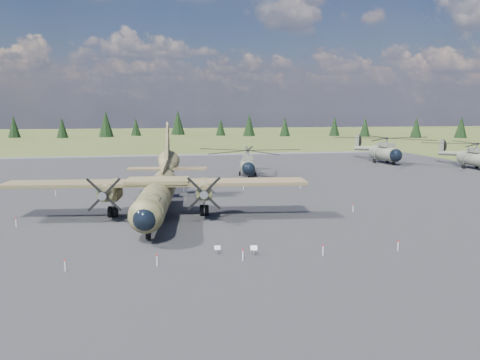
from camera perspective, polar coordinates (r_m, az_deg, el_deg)
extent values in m
plane|color=#4C5927|center=(46.30, -5.39, -4.79)|extent=(500.00, 500.00, 0.00)
cube|color=#515156|center=(56.04, -6.39, -2.48)|extent=(120.00, 120.00, 0.04)
cylinder|color=#353E21|center=(46.61, -10.02, -1.86)|extent=(4.97, 18.48, 2.84)
sphere|color=#353E21|center=(37.71, -11.41, -4.33)|extent=(3.09, 3.09, 2.79)
sphere|color=black|center=(37.18, -11.51, -4.59)|extent=(2.27, 2.27, 2.05)
cube|color=black|center=(39.13, -11.15, -2.72)|extent=(2.21, 1.85, 0.56)
cone|color=#353E21|center=(58.25, -8.88, 1.27)|extent=(3.58, 7.26, 4.27)
cube|color=#9B9EA0|center=(47.82, -9.87, -3.02)|extent=(2.63, 6.28, 0.51)
cube|color=#2E381D|center=(46.92, -10.00, -0.35)|extent=(29.64, 6.88, 0.36)
cube|color=#353E21|center=(46.89, -10.01, -0.08)|extent=(6.48, 4.34, 0.36)
cylinder|color=#353E21|center=(47.39, -15.52, -1.13)|extent=(2.13, 5.42, 1.52)
cube|color=#353E21|center=(48.29, -15.31, -1.74)|extent=(1.92, 3.61, 0.81)
cone|color=gray|center=(44.21, -16.35, -1.83)|extent=(0.87, 1.00, 0.77)
cylinder|color=black|center=(48.61, -15.23, -3.74)|extent=(1.02, 1.21, 1.12)
cylinder|color=#353E21|center=(46.46, -4.41, -1.03)|extent=(2.13, 5.42, 1.52)
cube|color=#353E21|center=(47.38, -4.39, -1.65)|extent=(1.92, 3.61, 0.81)
cone|color=gray|center=(43.21, -4.42, -1.74)|extent=(0.87, 1.00, 0.77)
cylinder|color=black|center=(47.71, -4.37, -3.69)|extent=(1.02, 1.21, 1.12)
cube|color=#353E21|center=(54.36, -9.22, 1.40)|extent=(1.18, 7.65, 1.70)
cube|color=#2E381D|center=(58.75, -8.84, 1.38)|extent=(9.94, 3.36, 0.22)
cylinder|color=gray|center=(39.12, -11.14, -5.42)|extent=(0.16, 0.16, 0.91)
cylinder|color=black|center=(39.31, -11.11, -6.47)|extent=(0.46, 0.98, 0.95)
cylinder|color=gray|center=(75.64, 0.95, 1.71)|extent=(3.35, 6.94, 2.31)
sphere|color=black|center=(72.35, 1.07, 1.36)|extent=(2.44, 2.44, 2.12)
sphere|color=gray|center=(78.94, 0.84, 1.99)|extent=(2.44, 2.44, 2.12)
cube|color=gray|center=(75.11, 0.97, 2.79)|extent=(2.03, 3.17, 0.69)
cylinder|color=gray|center=(75.05, 0.97, 3.32)|extent=(0.38, 0.38, 0.92)
cylinder|color=gray|center=(82.34, 0.74, 2.48)|extent=(2.04, 7.91, 1.32)
cube|color=gray|center=(85.68, 0.64, 3.49)|extent=(0.41, 1.31, 2.22)
cylinder|color=black|center=(85.69, 0.86, 3.49)|extent=(0.44, 2.38, 2.40)
cylinder|color=black|center=(73.06, 1.05, 0.41)|extent=(0.36, 0.66, 0.63)
cylinder|color=black|center=(76.86, -0.02, 0.81)|extent=(0.39, 0.77, 0.74)
cylinder|color=gray|center=(76.79, -0.02, 1.17)|extent=(0.15, 0.15, 1.34)
cylinder|color=black|center=(76.97, 1.84, 0.81)|extent=(0.39, 0.77, 0.74)
cylinder|color=gray|center=(76.91, 1.84, 1.17)|extent=(0.15, 0.15, 1.34)
cylinder|color=gray|center=(99.07, 17.25, 3.12)|extent=(3.02, 8.07, 2.78)
sphere|color=black|center=(95.65, 18.43, 2.86)|extent=(2.63, 2.63, 2.55)
sphere|color=gray|center=(102.54, 16.13, 3.33)|extent=(2.63, 2.63, 2.55)
cube|color=gray|center=(98.55, 17.42, 4.12)|extent=(2.00, 3.61, 0.83)
cylinder|color=gray|center=(98.50, 17.44, 4.61)|extent=(0.41, 0.41, 1.11)
cylinder|color=gray|center=(106.16, 15.06, 3.75)|extent=(1.23, 9.50, 1.59)
cube|color=gray|center=(109.76, 14.08, 4.66)|extent=(0.29, 1.56, 2.66)
cylinder|color=black|center=(109.93, 14.26, 4.65)|extent=(0.16, 2.89, 2.89)
cylinder|color=black|center=(96.37, 18.19, 1.98)|extent=(0.33, 0.76, 0.75)
cylinder|color=black|center=(99.65, 16.08, 2.27)|extent=(0.36, 0.90, 0.89)
cylinder|color=gray|center=(99.59, 16.09, 2.60)|extent=(0.16, 0.16, 1.61)
cylinder|color=black|center=(101.12, 17.57, 2.29)|extent=(0.36, 0.90, 0.89)
cylinder|color=gray|center=(101.06, 17.58, 2.62)|extent=(0.16, 0.16, 1.61)
cylinder|color=gray|center=(95.51, 26.69, 2.30)|extent=(2.96, 7.39, 2.51)
sphere|color=gray|center=(98.52, 25.52, 2.54)|extent=(2.45, 2.45, 2.31)
cube|color=gray|center=(95.05, 26.89, 3.24)|extent=(1.91, 3.32, 0.75)
cylinder|color=gray|center=(95.00, 26.92, 3.69)|extent=(0.38, 0.38, 1.01)
cylinder|color=gray|center=(101.66, 24.39, 2.96)|extent=(1.38, 8.62, 1.44)
cube|color=gray|center=(104.78, 23.35, 3.86)|extent=(0.31, 1.42, 2.41)
cylinder|color=black|center=(104.96, 23.52, 3.85)|extent=(0.22, 2.61, 2.62)
cylinder|color=black|center=(95.91, 25.56, 1.52)|extent=(0.35, 0.82, 0.80)
cylinder|color=gray|center=(95.85, 25.58, 1.83)|extent=(0.15, 0.15, 1.46)
cylinder|color=black|center=(97.41, 26.91, 1.52)|extent=(0.35, 0.82, 0.80)
cylinder|color=gray|center=(97.36, 26.93, 1.83)|extent=(0.15, 0.15, 1.46)
cube|color=gray|center=(35.01, -2.78, -8.64)|extent=(0.09, 0.09, 0.57)
cube|color=silver|center=(34.88, -2.77, -8.24)|extent=(0.48, 0.25, 0.32)
cube|color=gray|center=(34.77, 1.68, -8.72)|extent=(0.10, 0.10, 0.61)
cube|color=silver|center=(34.63, 1.70, -8.28)|extent=(0.52, 0.29, 0.34)
cylinder|color=silver|center=(33.47, -20.56, -9.78)|extent=(0.07, 0.07, 0.80)
cylinder|color=#B41316|center=(33.35, -20.60, -9.13)|extent=(0.12, 0.12, 0.10)
cylinder|color=silver|center=(32.98, -10.09, -9.64)|extent=(0.07, 0.07, 0.80)
cylinder|color=#B41316|center=(32.86, -10.10, -8.97)|extent=(0.12, 0.12, 0.10)
cylinder|color=silver|center=(33.57, 0.34, -9.18)|extent=(0.07, 0.07, 0.80)
cylinder|color=#B41316|center=(33.45, 0.34, -8.52)|extent=(0.12, 0.12, 0.10)
cylinder|color=silver|center=(35.19, 10.07, -8.48)|extent=(0.07, 0.07, 0.80)
cylinder|color=#B41316|center=(35.07, 10.09, -7.85)|extent=(0.12, 0.12, 0.10)
cylinder|color=silver|center=(37.70, 18.70, -7.65)|extent=(0.07, 0.07, 0.80)
cylinder|color=#B41316|center=(37.60, 18.73, -7.06)|extent=(0.12, 0.12, 0.10)
cylinder|color=silver|center=(62.82, -21.56, -1.47)|extent=(0.07, 0.07, 0.80)
cylinder|color=#B41316|center=(62.76, -21.58, -1.11)|extent=(0.12, 0.12, 0.10)
cylinder|color=silver|center=(61.83, -14.26, -1.29)|extent=(0.07, 0.07, 0.80)
cylinder|color=#B41316|center=(61.77, -14.28, -0.93)|extent=(0.12, 0.12, 0.10)
cylinder|color=silver|center=(61.87, -6.85, -1.08)|extent=(0.07, 0.07, 0.80)
cylinder|color=#B41316|center=(61.80, -6.85, -0.72)|extent=(0.12, 0.12, 0.10)
cylinder|color=silver|center=(62.93, 0.44, -0.86)|extent=(0.07, 0.07, 0.80)
cylinder|color=#B41316|center=(62.86, 0.44, -0.50)|extent=(0.12, 0.12, 0.10)
cylinder|color=silver|center=(64.96, 7.37, -0.64)|extent=(0.07, 0.07, 0.80)
cylinder|color=#B41316|center=(64.90, 7.38, -0.29)|extent=(0.12, 0.12, 0.10)
cylinder|color=silver|center=(47.61, -25.64, -4.73)|extent=(0.07, 0.07, 0.80)
cylinder|color=#B41316|center=(47.52, -25.67, -4.26)|extent=(0.12, 0.12, 0.10)
cylinder|color=silver|center=(50.48, 13.62, -3.42)|extent=(0.07, 0.07, 0.80)
cylinder|color=#B41316|center=(50.40, 13.64, -2.97)|extent=(0.12, 0.12, 0.10)
cone|color=black|center=(205.54, 25.35, 5.87)|extent=(4.84, 4.84, 8.64)
cone|color=black|center=(201.48, 20.68, 6.05)|extent=(4.63, 4.63, 8.26)
cone|color=black|center=(202.95, 14.99, 6.31)|extent=(4.60, 4.60, 8.21)
cone|color=black|center=(205.57, 11.45, 6.49)|extent=(4.75, 4.75, 8.48)
cone|color=black|center=(199.48, 5.49, 6.52)|extent=(4.57, 4.57, 8.16)
cone|color=black|center=(200.49, 1.12, 6.74)|extent=(5.25, 5.25, 9.37)
cone|color=black|center=(204.21, -2.38, 6.51)|extent=(4.22, 4.22, 7.54)
cone|color=black|center=(213.73, -7.60, 6.98)|extent=(6.14, 6.14, 10.96)
cone|color=black|center=(207.51, -12.58, 6.36)|extent=(4.29, 4.29, 7.66)
cone|color=black|center=(200.41, -16.04, 6.61)|extent=(6.01, 6.01, 10.74)
cone|color=black|center=(198.98, -20.87, 5.99)|extent=(4.51, 4.51, 8.05)
cone|color=black|center=(208.46, -25.86, 5.87)|extent=(4.87, 4.87, 8.69)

